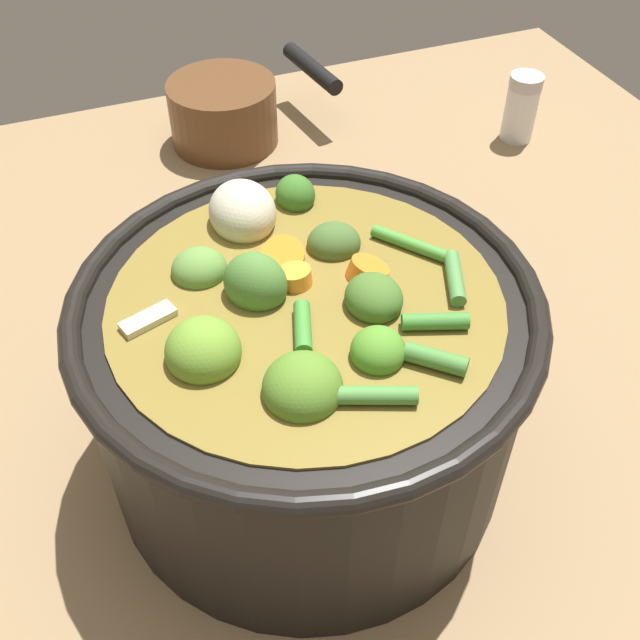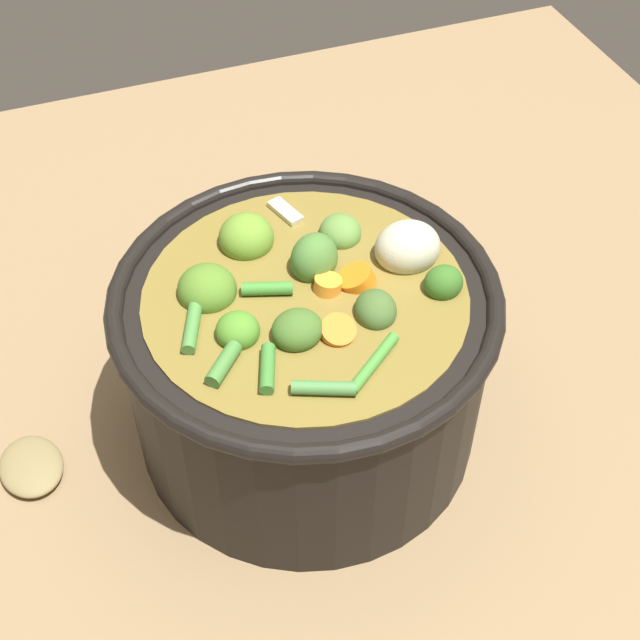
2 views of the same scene
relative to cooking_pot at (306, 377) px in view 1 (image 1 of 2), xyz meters
name	(u,v)px [view 1 (image 1 of 2)]	position (x,y,z in m)	size (l,w,h in m)	color
ground_plane	(308,451)	(0.00, 0.00, -0.08)	(1.10, 1.10, 0.00)	#8C704C
cooking_pot	(306,377)	(0.00, 0.00, 0.00)	(0.28, 0.28, 0.18)	black
salt_shaker	(521,108)	(0.31, -0.37, -0.04)	(0.04, 0.04, 0.07)	silver
small_saucepan	(227,111)	(0.43, -0.07, -0.05)	(0.13, 0.18, 0.07)	brown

